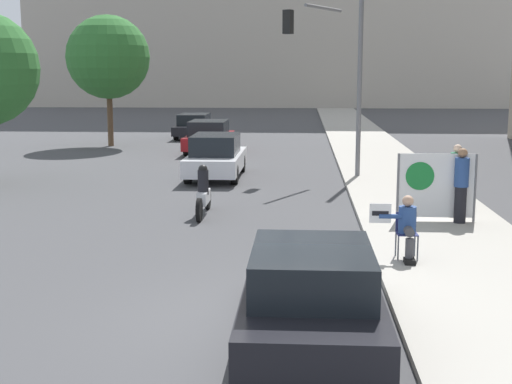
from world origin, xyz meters
TOP-DOWN VIEW (x-y plane):
  - ground_plane at (0.00, 0.00)m, footprint 160.00×160.00m
  - sidewalk_curb at (3.75, 15.00)m, footprint 3.55×90.00m
  - seated_protester at (2.58, 3.34)m, footprint 0.94×0.77m
  - jogger_on_sidewalk at (4.35, 6.78)m, footprint 0.34×0.34m
  - pedestrian_behind at (4.62, 8.63)m, footprint 0.34×0.34m
  - protest_banner at (3.77, 6.91)m, footprint 1.89×0.06m
  - traffic_light_pole at (1.59, 14.96)m, footprint 2.76×2.53m
  - parked_car_curbside at (0.71, -0.74)m, footprint 1.89×4.23m
  - car_on_road_nearest at (-2.46, 14.44)m, footprint 1.79×4.65m
  - car_on_road_midblock at (-3.71, 22.23)m, footprint 1.90×4.61m
  - car_on_road_distant at (-5.48, 29.42)m, footprint 1.81×4.77m
  - motorcycle_on_road at (-1.99, 7.85)m, footprint 0.28×2.25m
  - street_tree_midblock at (-9.01, 24.80)m, footprint 4.09×4.09m

SIDE VIEW (x-z plane):
  - ground_plane at x=0.00m, z-range 0.00..0.00m
  - sidewalk_curb at x=3.75m, z-range 0.00..0.12m
  - motorcycle_on_road at x=-1.99m, z-range -0.11..1.23m
  - car_on_road_distant at x=-5.48m, z-range 0.01..1.36m
  - parked_car_curbside at x=0.71m, z-range 0.01..1.37m
  - car_on_road_midblock at x=-3.71m, z-range 0.00..1.48m
  - car_on_road_nearest at x=-2.46m, z-range -0.01..1.53m
  - seated_protester at x=2.58m, z-range 0.17..1.41m
  - pedestrian_behind at x=4.62m, z-range 0.14..1.84m
  - protest_banner at x=3.77m, z-range 0.17..1.82m
  - jogger_on_sidewalk at x=4.35m, z-range 0.14..1.94m
  - traffic_light_pole at x=1.59m, z-range 1.16..7.19m
  - street_tree_midblock at x=-9.01m, z-range 1.16..7.59m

